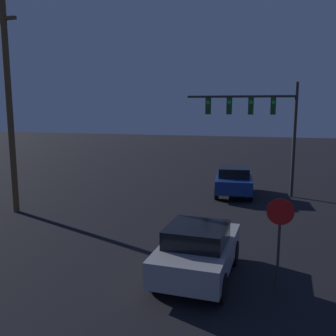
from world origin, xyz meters
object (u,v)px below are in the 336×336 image
traffic_signal_mast (259,117)px  stop_sign (280,228)px  car_near (198,250)px  car_far (234,180)px  utility_pole (9,106)px

traffic_signal_mast → stop_sign: size_ratio=2.38×
car_near → car_far: bearing=92.3°
car_near → traffic_signal_mast: (1.39, 10.80, 3.49)m
car_near → stop_sign: bearing=-6.1°
car_near → utility_pole: 11.23m
car_far → utility_pole: 11.95m
car_far → stop_sign: (2.00, -10.82, 0.96)m
traffic_signal_mast → stop_sign: traffic_signal_mast is taller
car_near → utility_pole: size_ratio=0.42×
stop_sign → utility_pole: utility_pole is taller
car_far → car_near: bearing=-95.6°
car_near → car_far: (0.19, 10.45, 0.00)m
utility_pole → car_near: bearing=-26.1°
utility_pole → traffic_signal_mast: bearing=29.9°
traffic_signal_mast → utility_pole: (-10.79, -6.21, 0.59)m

